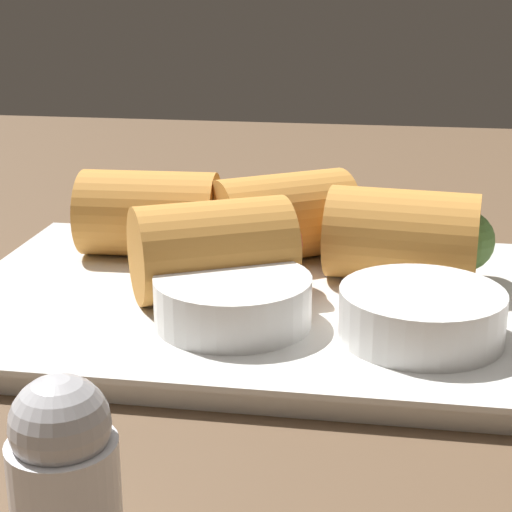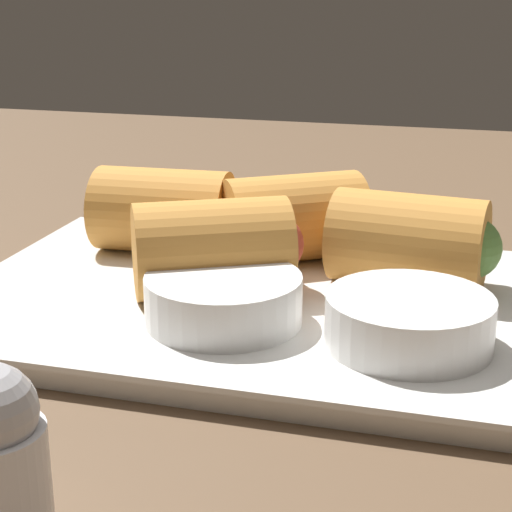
% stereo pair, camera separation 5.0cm
% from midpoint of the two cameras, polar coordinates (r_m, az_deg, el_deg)
% --- Properties ---
extents(table_surface, '(1.80, 1.40, 0.02)m').
position_cam_midpoint_polar(table_surface, '(0.46, 6.35, -6.98)').
color(table_surface, brown).
rests_on(table_surface, ground).
extents(serving_plate, '(0.34, 0.24, 0.01)m').
position_cam_midpoint_polar(serving_plate, '(0.49, 2.94, -3.31)').
color(serving_plate, silver).
rests_on(serving_plate, table_surface).
extents(roll_front_left, '(0.10, 0.06, 0.05)m').
position_cam_midpoint_polar(roll_front_left, '(0.55, -3.11, 2.96)').
color(roll_front_left, '#C68438').
rests_on(roll_front_left, serving_plate).
extents(roll_front_right, '(0.10, 0.06, 0.05)m').
position_cam_midpoint_polar(roll_front_right, '(0.50, 13.55, 0.88)').
color(roll_front_right, '#C68438').
rests_on(roll_front_right, serving_plate).
extents(roll_back_left, '(0.10, 0.09, 0.05)m').
position_cam_midpoint_polar(roll_back_left, '(0.54, 5.69, 2.55)').
color(roll_back_left, '#C68438').
rests_on(roll_back_left, serving_plate).
extents(roll_back_right, '(0.10, 0.09, 0.05)m').
position_cam_midpoint_polar(roll_back_right, '(0.47, 0.66, 0.52)').
color(roll_back_right, '#C68438').
rests_on(roll_back_right, serving_plate).
extents(dipping_bowl_near, '(0.08, 0.08, 0.03)m').
position_cam_midpoint_polar(dipping_bowl_near, '(0.44, 1.07, -2.82)').
color(dipping_bowl_near, white).
rests_on(dipping_bowl_near, serving_plate).
extents(dipping_bowl_far, '(0.08, 0.08, 0.03)m').
position_cam_midpoint_polar(dipping_bowl_far, '(0.42, 13.54, -4.17)').
color(dipping_bowl_far, white).
rests_on(dipping_bowl_far, serving_plate).
extents(spoon, '(0.19, 0.04, 0.01)m').
position_cam_midpoint_polar(spoon, '(0.63, 10.09, 1.29)').
color(spoon, silver).
rests_on(spoon, table_surface).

